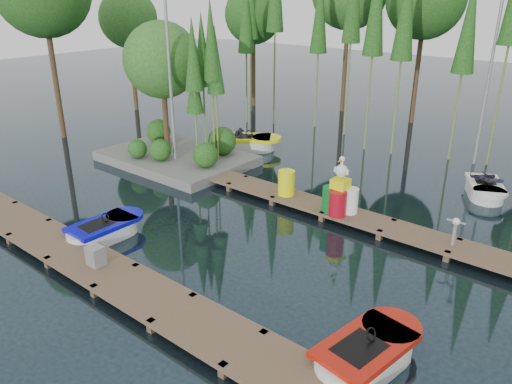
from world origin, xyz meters
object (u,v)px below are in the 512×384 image
Objects in this scene: boat_yellow_far at (247,143)px; drum_cluster at (340,197)px; utility_cabinet at (96,256)px; boat_blue at (104,231)px; yellow_barrel at (286,183)px; island at (172,87)px; boat_red at (366,354)px.

drum_cluster is at bearing -43.24° from boat_yellow_far.
boat_blue is at bearing 140.12° from utility_cabinet.
boat_yellow_far is 3.69× the size of yellow_barrel.
drum_cluster reaches higher than boat_blue.
island is 2.08× the size of boat_yellow_far.
boat_red is 8.27m from yellow_barrel.
island reaches higher than utility_cabinet.
yellow_barrel reaches higher than boat_red.
boat_red is at bearing -54.77° from boat_yellow_far.
boat_red is 6.70m from drum_cluster.
island is 7.01m from yellow_barrel.
yellow_barrel is (6.52, -0.79, -2.45)m from island.
island is 9.08m from drum_cluster.
boat_blue is 6.25m from yellow_barrel.
yellow_barrel is at bearing -6.91° from island.
boat_yellow_far is 6.17× the size of utility_cabinet.
boat_blue is at bearing -58.89° from island.
boat_yellow_far is (-2.44, 9.47, 0.07)m from boat_blue.
yellow_barrel reaches higher than utility_cabinet.
island is at bearing 161.99° from boat_red.
drum_cluster is at bearing 49.19° from boat_blue.
yellow_barrel is (2.64, 5.65, 0.49)m from boat_blue.
boat_blue is 0.78× the size of boat_yellow_far.
yellow_barrel is at bearing -51.60° from boat_yellow_far.
boat_yellow_far reaches higher than boat_blue.
boat_red is 5.45× the size of utility_cabinet.
boat_red is 7.23m from utility_cabinet.
utility_cabinet is at bearing -54.75° from island.
yellow_barrel is (1.02, 7.00, 0.18)m from utility_cabinet.
island is at bearing 173.84° from drum_cluster.
boat_blue is 7.35m from drum_cluster.
boat_yellow_far reaches higher than yellow_barrel.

